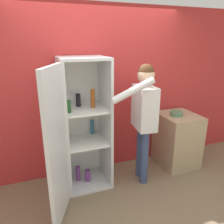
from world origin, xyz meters
The scene contains 6 objects.
ground_plane centered at (0.00, 0.00, 0.00)m, with size 12.00×12.00×0.00m, color #7A664C.
wall_back centered at (0.00, 0.98, 1.27)m, with size 7.00×0.06×2.55m.
refrigerator centered at (-0.44, 0.54, 0.92)m, with size 0.91×1.18×1.85m.
person centered at (0.45, 0.40, 1.12)m, with size 0.72×0.58×1.75m.
counter centered at (1.23, 0.61, 0.44)m, with size 0.59×0.65×0.89m.
bowl centered at (1.15, 0.59, 0.93)m, with size 0.20×0.20×0.07m.
Camera 1 is at (-0.98, -2.16, 2.04)m, focal length 35.00 mm.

